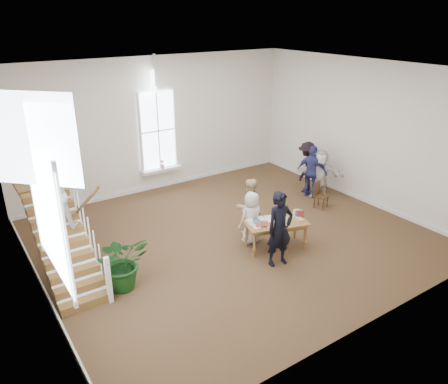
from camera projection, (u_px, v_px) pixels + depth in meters
ground at (233, 237)px, 12.12m from camera, size 10.00×10.00×0.00m
room_shell at (161, 177)px, 15.34m from camera, size 10.49×10.00×10.00m
staircase at (57, 211)px, 9.84m from camera, size 1.10×4.10×2.92m
library_table at (275, 225)px, 11.32m from camera, size 1.77×1.24×0.82m
police_officer at (280, 229)px, 10.48m from camera, size 0.75×0.54×1.90m
elderly_woman at (251, 218)px, 11.58m from camera, size 0.73×0.49×1.45m
person_yellow at (249, 206)px, 12.09m from camera, size 0.83×0.68×1.60m
woman_cluster_a at (312, 172)px, 14.43m from camera, size 0.82×1.12×1.77m
woman_cluster_b at (307, 167)px, 14.87m from camera, size 1.31×1.13×1.75m
woman_cluster_c at (320, 174)px, 14.39m from camera, size 1.32×1.53×1.66m
floor_plant at (122, 262)px, 9.68m from camera, size 1.24×1.09×1.30m
side_chair at (320, 194)px, 13.76m from camera, size 0.47×0.47×0.86m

